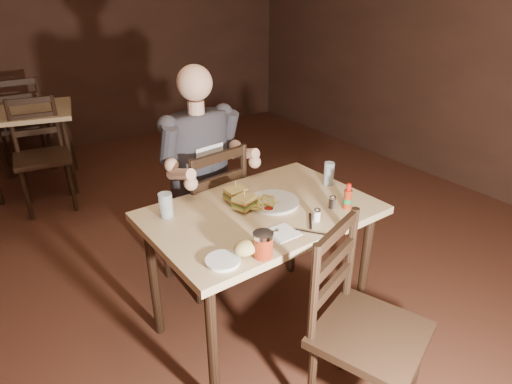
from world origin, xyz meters
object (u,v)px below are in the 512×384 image
bg_table (27,119)px  dinner_plate (274,203)px  chair_near (371,334)px  glass_left (166,205)px  side_plate (223,261)px  chair_far (202,215)px  bg_chair_far (23,124)px  glass_right (329,174)px  syrup_dispenser (263,245)px  hot_sauce (348,196)px  diner (202,146)px  main_table (261,224)px  bg_chair_near (42,157)px

bg_table → dinner_plate: bearing=-74.1°
bg_table → chair_near: chair_near is taller
glass_left → side_plate: 0.50m
dinner_plate → chair_far: bearing=104.5°
bg_chair_far → glass_right: (1.21, -3.34, 0.34)m
chair_near → syrup_dispenser: (-0.30, 0.37, 0.36)m
side_plate → chair_far: bearing=68.9°
bg_chair_far → side_plate: (0.32, -3.68, 0.28)m
side_plate → chair_near: bearing=-42.1°
side_plate → hot_sauce: bearing=4.6°
bg_chair_far → syrup_dispenser: 3.78m
dinner_plate → bg_chair_far: bearing=103.4°
syrup_dispenser → side_plate: syrup_dispenser is taller
diner → glass_right: bearing=-51.1°
chair_near → glass_left: chair_near is taller
chair_far → side_plate: (-0.34, -0.88, 0.29)m
dinner_plate → bg_table: bearing=105.9°
main_table → syrup_dispenser: (-0.23, -0.35, 0.14)m
chair_near → hot_sauce: chair_near is taller
chair_far → glass_left: size_ratio=7.77×
main_table → dinner_plate: bearing=10.8°
chair_near → bg_chair_near: size_ratio=0.98×
glass_right → main_table: bearing=-175.1°
chair_far → diner: (0.01, -0.05, 0.47)m
main_table → glass_right: size_ratio=8.90×
diner → hot_sauce: bearing=-69.9°
syrup_dispenser → bg_chair_far: bearing=94.7°
chair_far → chair_near: chair_far is taller
bg_chair_near → dinner_plate: 2.42m
bg_chair_far → dinner_plate: size_ratio=3.83×
glass_left → hot_sauce: size_ratio=0.90×
bg_chair_far → hot_sauce: 3.79m
glass_left → hot_sauce: (0.80, -0.43, 0.01)m
chair_far → side_plate: chair_far is taller
dinner_plate → side_plate: (-0.49, -0.31, -0.00)m
bg_chair_near → glass_left: bg_chair_near is taller
bg_table → chair_far: (0.66, -2.25, -0.20)m
dinner_plate → glass_left: (-0.52, 0.18, 0.06)m
bg_table → syrup_dispenser: 3.22m
diner → glass_right: (0.54, -0.50, -0.12)m
main_table → chair_near: bearing=-84.1°
main_table → side_plate: 0.50m
chair_near → glass_right: size_ratio=7.05×
bg_chair_near → glass_right: 2.57m
chair_far → glass_right: bearing=126.7°
dinner_plate → glass_left: size_ratio=2.07×
bg_table → diner: size_ratio=1.03×
bg_table → chair_near: size_ratio=1.01×
bg_table → glass_right: bearing=-66.6°
bg_table → hot_sauce: 3.25m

